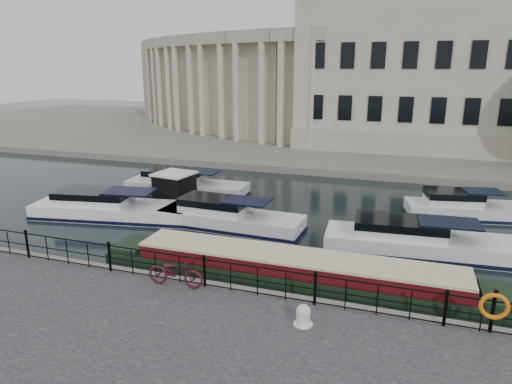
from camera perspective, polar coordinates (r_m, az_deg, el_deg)
ground_plane at (r=18.94m, az=-3.43°, el=-10.20°), size 160.00×160.00×0.00m
far_bank at (r=55.72m, az=11.92°, el=7.03°), size 120.00×42.00×0.55m
railing at (r=16.57m, az=-6.47°, el=-9.62°), size 24.14×0.14×1.22m
civic_building at (r=51.04m, az=10.58°, el=13.97°), size 53.55×31.84×16.85m
bicycle at (r=16.79m, az=-10.02°, el=-9.80°), size 2.12×0.82×1.10m
mooring_bollard at (r=14.47m, az=5.93°, el=-15.08°), size 0.60×0.60×0.67m
life_ring_post at (r=15.39m, az=27.61°, el=-12.61°), size 0.85×0.21×1.38m
narrowboat at (r=18.09m, az=4.85°, el=-10.24°), size 15.86×2.15×1.58m
harbour_hut at (r=27.63m, az=-10.11°, el=0.06°), size 3.17×2.78×2.18m
cabin_cruisers at (r=25.08m, az=0.41°, el=-2.69°), size 26.66×10.00×1.99m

